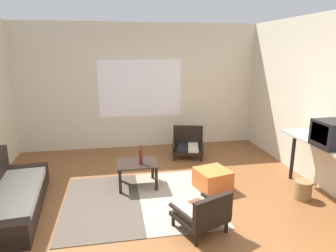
% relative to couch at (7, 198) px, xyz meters
% --- Properties ---
extents(ground_plane, '(7.80, 7.80, 0.00)m').
position_rel_couch_xyz_m(ground_plane, '(2.06, -0.48, -0.21)').
color(ground_plane, brown).
extents(far_wall_with_window, '(5.60, 0.13, 2.70)m').
position_rel_couch_xyz_m(far_wall_with_window, '(2.06, 2.58, 1.14)').
color(far_wall_with_window, beige).
rests_on(far_wall_with_window, ground).
extents(area_rug, '(2.18, 1.85, 0.01)m').
position_rel_couch_xyz_m(area_rug, '(1.79, -0.03, -0.20)').
color(area_rug, '#4C4238').
rests_on(area_rug, ground).
extents(couch, '(0.89, 1.98, 0.67)m').
position_rel_couch_xyz_m(couch, '(0.00, 0.00, 0.00)').
color(couch, black).
rests_on(couch, ground).
extents(coffee_table, '(0.63, 0.53, 0.40)m').
position_rel_couch_xyz_m(coffee_table, '(1.80, 0.48, 0.12)').
color(coffee_table, black).
rests_on(coffee_table, ground).
extents(armchair_by_window, '(0.74, 0.71, 0.59)m').
position_rel_couch_xyz_m(armchair_by_window, '(2.95, 1.72, 0.05)').
color(armchair_by_window, black).
rests_on(armchair_by_window, ground).
extents(armchair_striped_foreground, '(0.71, 0.71, 0.54)m').
position_rel_couch_xyz_m(armchair_striped_foreground, '(2.47, -0.93, 0.05)').
color(armchair_striped_foreground, black).
rests_on(armchair_striped_foreground, ground).
extents(ottoman_orange, '(0.58, 0.58, 0.32)m').
position_rel_couch_xyz_m(ottoman_orange, '(2.96, 0.16, -0.05)').
color(ottoman_orange, '#D1662D').
rests_on(ottoman_orange, ground).
extents(console_shelf, '(0.46, 1.70, 0.87)m').
position_rel_couch_xyz_m(console_shelf, '(4.40, -0.50, 0.57)').
color(console_shelf, '#B2AD9E').
rests_on(console_shelf, ground).
extents(clay_vase, '(0.23, 0.23, 0.27)m').
position_rel_couch_xyz_m(clay_vase, '(4.40, -0.23, 0.77)').
color(clay_vase, brown).
rests_on(clay_vase, console_shelf).
extents(glass_bottle, '(0.06, 0.06, 0.31)m').
position_rel_couch_xyz_m(glass_bottle, '(1.85, 0.40, 0.33)').
color(glass_bottle, '#5B2319').
rests_on(glass_bottle, coffee_table).
extents(wicker_basket, '(0.25, 0.25, 0.28)m').
position_rel_couch_xyz_m(wicker_basket, '(4.16, -0.39, -0.07)').
color(wicker_basket, olive).
rests_on(wicker_basket, ground).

